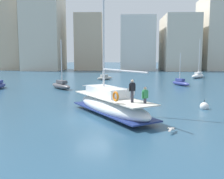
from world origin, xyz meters
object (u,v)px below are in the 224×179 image
moored_cutter_left (181,83)px  moored_sloop_far (61,85)px  main_sailboat (111,104)px  seagull (171,129)px  moored_catamaran (198,75)px  mooring_buoy (204,106)px  moored_cutter_right (105,77)px

moored_cutter_left → moored_sloop_far: bearing=-164.3°
main_sailboat → seagull: 6.07m
moored_catamaran → moored_cutter_left: bearing=-115.6°
seagull → mooring_buoy: (4.29, 7.33, -0.01)m
main_sailboat → moored_sloop_far: (-7.85, 16.46, -0.37)m
moored_catamaran → moored_cutter_left: 16.26m
main_sailboat → moored_catamaran: size_ratio=1.71×
main_sailboat → mooring_buoy: (8.19, 2.73, -0.69)m
moored_catamaran → mooring_buoy: (-9.24, -33.53, -0.38)m
moored_sloop_far → moored_cutter_right: size_ratio=1.11×
moored_sloop_far → moored_catamaran: (25.28, 19.80, 0.05)m
moored_cutter_left → moored_cutter_right: moored_cutter_right is taller
main_sailboat → moored_sloop_far: 18.24m
seagull → moored_sloop_far: bearing=119.2°
moored_cutter_right → mooring_buoy: 30.66m
moored_sloop_far → seagull: moored_sloop_far is taller
moored_sloop_far → moored_cutter_left: size_ratio=1.33×
moored_catamaran → moored_cutter_right: (-19.92, -4.79, -0.13)m
seagull → moored_catamaran: bearing=71.7°
moored_cutter_left → mooring_buoy: 19.00m
seagull → mooring_buoy: bearing=59.6°
main_sailboat → moored_sloop_far: bearing=115.5°
moored_cutter_right → mooring_buoy: size_ratio=6.43×
main_sailboat → moored_sloop_far: main_sailboat is taller
seagull → moored_cutter_right: bearing=100.1°
moored_cutter_right → mooring_buoy: bearing=-69.6°
moored_catamaran → moored_cutter_right: moored_catamaran is taller
seagull → mooring_buoy: size_ratio=0.97×
moored_sloop_far → mooring_buoy: bearing=-40.6°
moored_sloop_far → seagull: (11.75, -21.06, -0.31)m
main_sailboat → moored_catamaran: main_sailboat is taller
moored_catamaran → mooring_buoy: size_ratio=8.56×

